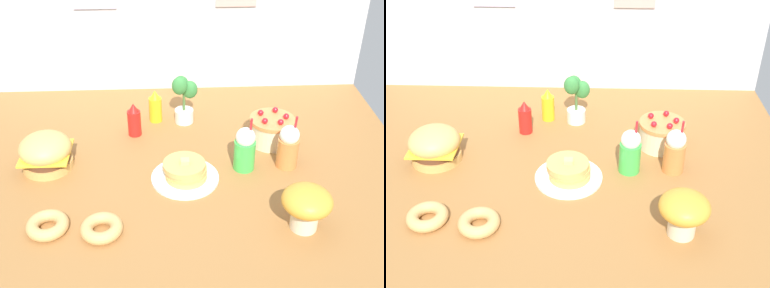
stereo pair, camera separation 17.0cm
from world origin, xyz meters
The scene contains 13 objects.
ground_plane centered at (0.00, 0.00, -0.01)m, with size 2.38×1.94×0.02m, color #9E6B38.
back_wall centered at (0.00, 0.96, 0.46)m, with size 2.38×0.04×0.91m.
burger centered at (-0.61, 0.13, 0.09)m, with size 0.25×0.25×0.18m.
pancake_stack centered at (0.06, -0.01, 0.04)m, with size 0.32×0.32×0.11m.
layer_cake centered at (0.52, 0.30, 0.07)m, with size 0.24×0.24×0.17m.
ketchup_bottle centered at (-0.20, 0.41, 0.09)m, with size 0.07×0.07×0.19m.
mustard_bottle centered at (-0.08, 0.55, 0.09)m, with size 0.07×0.07×0.19m.
cream_soda_cup centered at (0.35, 0.07, 0.11)m, with size 0.10×0.10×0.28m.
orange_float_cup centered at (0.56, 0.08, 0.11)m, with size 0.10×0.10×0.28m.
donut_pink_glaze centered at (-0.52, -0.33, 0.03)m, with size 0.18×0.18×0.05m.
donut_chocolate centered at (-0.30, -0.35, 0.03)m, with size 0.18×0.18×0.05m.
potted_plant centered at (0.07, 0.53, 0.15)m, with size 0.14×0.11×0.29m.
mushroom_stool centered at (0.54, -0.36, 0.12)m, with size 0.21×0.21×0.20m.
Camera 2 is at (0.17, -1.85, 1.41)m, focal length 45.56 mm.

